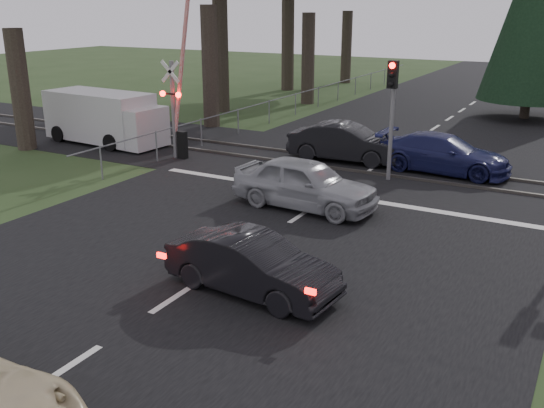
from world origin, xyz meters
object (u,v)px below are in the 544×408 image
Objects in this scene: silver_car at (305,184)px; traffic_signal_center at (392,100)px; crossing_signal at (178,107)px; dark_hatchback at (252,265)px; dark_car_far at (346,143)px; blue_sedan at (444,154)px; white_van at (107,118)px.

traffic_signal_center is at bearing -13.22° from silver_car.
crossing_signal is 1.82× the size of dark_hatchback.
traffic_signal_center is at bearing -132.24° from dark_car_far.
silver_car is (7.05, -3.15, -1.30)m from crossing_signal.
crossing_signal is 10.21m from blue_sedan.
crossing_signal is 1.70× the size of traffic_signal_center.
crossing_signal is 1.46× the size of blue_sedan.
traffic_signal_center is 12.82m from white_van.
dark_car_far is 10.59m from white_van.
silver_car is 6.64m from blue_sedan.
dark_hatchback is 0.66× the size of white_van.
white_van is at bearing 98.35° from dark_car_far.
traffic_signal_center is 9.92m from dark_hatchback.
dark_car_far is (-1.12, 5.94, -0.02)m from silver_car.
traffic_signal_center is 1.07× the size of dark_hatchback.
crossing_signal reaches higher than traffic_signal_center.
traffic_signal_center is 0.92× the size of silver_car.
dark_hatchback is at bearing 177.58° from blue_sedan.
blue_sedan is at bearing -19.64° from silver_car.
blue_sedan is at bearing 17.00° from crossing_signal.
crossing_signal is 12.35m from dark_hatchback.
crossing_signal is 1.57× the size of dark_car_far.
white_van is (-12.99, 9.47, 0.50)m from dark_hatchback.
white_van is at bearing 75.15° from silver_car.
traffic_signal_center reaches higher than white_van.
dark_hatchback is 0.86× the size of dark_car_far.
white_van is at bearing 102.16° from blue_sedan.
crossing_signal is 6.69m from dark_car_far.
blue_sedan is at bearing -0.09° from dark_hatchback.
dark_hatchback is at bearing -88.30° from traffic_signal_center.
crossing_signal is 8.36m from traffic_signal_center.
silver_car is at bearing -106.81° from traffic_signal_center.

